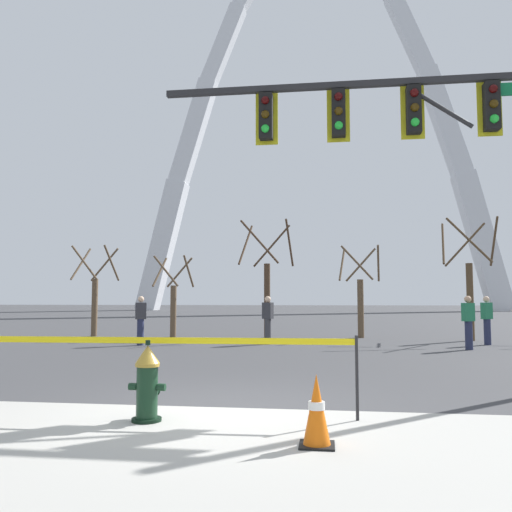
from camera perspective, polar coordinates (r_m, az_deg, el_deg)
ground_plane at (r=7.55m, az=-3.40°, el=-16.08°), size 240.00×240.00×0.00m
fire_hydrant at (r=6.84m, az=-11.57°, el=-13.21°), size 0.46×0.48×0.99m
caution_tape_barrier at (r=7.08m, az=-10.84°, el=-10.94°), size 5.17×0.23×1.05m
traffic_cone_by_hydrant at (r=5.67m, az=6.52°, el=-16.20°), size 0.36×0.36×0.73m
traffic_signal_gantry at (r=10.66m, az=18.91°, el=11.43°), size 7.82×0.44×6.00m
monument_arch at (r=72.05m, az=6.35°, el=12.61°), size 47.79×2.61×52.50m
tree_far_left at (r=22.50m, az=-16.91°, el=-4.14°), size 1.68×1.69×3.63m
tree_left_mid at (r=21.36m, az=-8.86°, el=-4.79°), size 1.49×1.50×3.19m
tree_center_left at (r=20.68m, az=1.18°, el=-3.22°), size 2.07×2.09×4.51m
tree_center_right at (r=21.09m, az=11.13°, el=-4.33°), size 1.65×1.66×3.55m
tree_right_mid at (r=20.71m, az=21.93°, el=-3.05°), size 2.02×2.03×4.38m
pedestrian_walking_left at (r=19.08m, az=23.53°, el=-6.29°), size 0.39×0.35×1.59m
pedestrian_standing_center at (r=17.80m, az=-12.27°, el=-6.72°), size 0.39×0.33×1.59m
pedestrian_walking_right at (r=17.05m, az=21.83°, el=-6.59°), size 0.39×0.33×1.59m
pedestrian_near_trees at (r=17.76m, az=1.27°, el=-6.83°), size 0.39×0.33×1.59m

